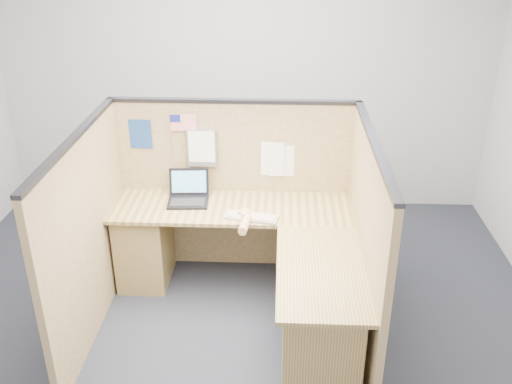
{
  "coord_description": "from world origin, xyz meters",
  "views": [
    {
      "loc": [
        0.39,
        -3.42,
        2.85
      ],
      "look_at": [
        0.2,
        0.5,
        0.95
      ],
      "focal_mm": 40.0,
      "sensor_mm": 36.0,
      "label": 1
    }
  ],
  "objects_px": {
    "laptop": "(189,193)",
    "mouse": "(245,214)",
    "l_desk": "(252,269)",
    "keyboard": "(251,217)"
  },
  "relations": [
    {
      "from": "l_desk",
      "to": "mouse",
      "type": "distance_m",
      "value": 0.43
    },
    {
      "from": "laptop",
      "to": "l_desk",
      "type": "bearing_deg",
      "value": -45.83
    },
    {
      "from": "l_desk",
      "to": "laptop",
      "type": "distance_m",
      "value": 0.84
    },
    {
      "from": "keyboard",
      "to": "l_desk",
      "type": "bearing_deg",
      "value": -73.79
    },
    {
      "from": "l_desk",
      "to": "keyboard",
      "type": "height_order",
      "value": "keyboard"
    },
    {
      "from": "keyboard",
      "to": "mouse",
      "type": "bearing_deg",
      "value": 162.56
    },
    {
      "from": "keyboard",
      "to": "laptop",
      "type": "bearing_deg",
      "value": 162.05
    },
    {
      "from": "l_desk",
      "to": "keyboard",
      "type": "bearing_deg",
      "value": 94.76
    },
    {
      "from": "keyboard",
      "to": "mouse",
      "type": "height_order",
      "value": "mouse"
    },
    {
      "from": "laptop",
      "to": "mouse",
      "type": "height_order",
      "value": "laptop"
    }
  ]
}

